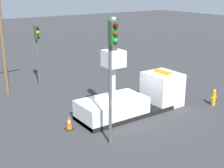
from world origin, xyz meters
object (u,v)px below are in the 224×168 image
(fire_hydrant, at_px, (214,97))
(utility_pole, at_px, (2,38))
(traffic_light_across, at_px, (37,41))
(traffic_light_pole, at_px, (112,58))
(bucket_truck, at_px, (134,99))
(traffic_cone_rear, at_px, (69,123))
(worker, at_px, (114,34))

(fire_hydrant, distance_m, utility_pole, 14.18)
(traffic_light_across, bearing_deg, fire_hydrant, -55.53)
(traffic_light_pole, distance_m, traffic_light_across, 11.14)
(bucket_truck, height_order, traffic_cone_rear, bucket_truck)
(bucket_truck, distance_m, fire_hydrant, 5.20)
(bucket_truck, bearing_deg, fire_hydrant, -22.79)
(traffic_light_across, relative_size, utility_pole, 0.64)
(worker, xyz_separation_m, traffic_light_across, (-0.92, 8.50, -1.50))
(bucket_truck, relative_size, traffic_cone_rear, 8.80)
(traffic_light_across, xyz_separation_m, traffic_cone_rear, (-1.84, -8.39, -2.92))
(traffic_cone_rear, bearing_deg, traffic_light_across, 77.60)
(traffic_cone_rear, relative_size, utility_pole, 0.11)
(traffic_cone_rear, bearing_deg, utility_pole, 97.67)
(traffic_light_across, xyz_separation_m, utility_pole, (-2.83, -1.10, 0.67))
(bucket_truck, relative_size, traffic_light_pole, 1.13)
(traffic_light_across, height_order, fire_hydrant, traffic_light_across)
(worker, bearing_deg, utility_pole, 116.87)
(bucket_truck, bearing_deg, traffic_light_across, 105.97)
(bucket_truck, relative_size, worker, 3.87)
(bucket_truck, distance_m, worker, 4.25)
(worker, height_order, traffic_light_across, worker)
(worker, distance_m, traffic_cone_rear, 5.22)
(traffic_light_pole, xyz_separation_m, traffic_cone_rear, (-0.88, 2.67, -3.83))
(bucket_truck, distance_m, utility_pole, 9.61)
(traffic_light_across, height_order, traffic_cone_rear, traffic_light_across)
(traffic_light_pole, distance_m, utility_pole, 10.14)
(bucket_truck, bearing_deg, worker, 180.00)
(traffic_cone_rear, distance_m, utility_pole, 8.18)
(bucket_truck, xyz_separation_m, worker, (-1.51, 0.00, 3.97))
(traffic_light_pole, relative_size, traffic_light_across, 1.29)
(traffic_cone_rear, bearing_deg, worker, -2.29)
(bucket_truck, distance_m, traffic_light_pole, 5.43)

